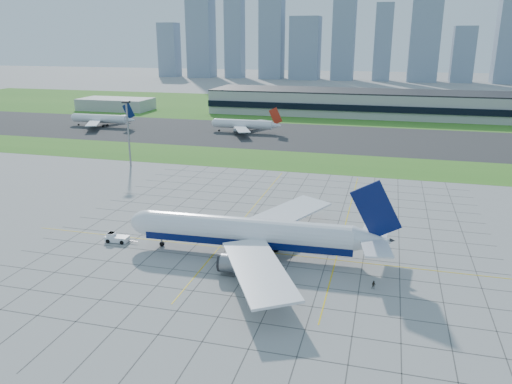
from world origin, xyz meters
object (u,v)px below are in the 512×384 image
Objects in this scene: pushback_tug at (116,238)px; crew_near at (161,233)px; light_mast at (128,125)px; distant_jet_0 at (101,119)px; airliner at (250,233)px; distant_jet_1 at (245,124)px; crew_far at (374,285)px.

crew_near is at bearing 29.64° from pushback_tug.
light_mast is 101.72m from distant_jet_0.
distant_jet_1 is (-45.34, 151.98, -0.95)m from airliner.
distant_jet_0 is (-129.96, 149.15, -0.95)m from airliner.
airliner is 158.60m from distant_jet_1.
light_mast is 14.36× the size of crew_far.
airliner is at bearing -0.09° from pushback_tug.
pushback_tug is at bearing -57.46° from distant_jet_0.
crew_far is at bearing -9.78° from pushback_tug.
airliner reaches higher than crew_near.
distant_jet_0 is 1.00× the size of distant_jet_1.
crew_far is at bearing -87.27° from crew_near.
crew_near is at bearing 167.40° from airliner.
light_mast is at bearing -52.32° from distant_jet_0.
distant_jet_1 is (-73.96, 161.66, 3.59)m from crew_far.
crew_near reaches higher than crew_far.
distant_jet_0 is 84.67m from distant_jet_1.
distant_jet_1 is (-20.62, 147.38, 3.53)m from crew_near.
airliner is at bearing 166.54° from crew_far.
distant_jet_1 is (84.62, 2.83, -0.00)m from distant_jet_0.
light_mast is 0.40× the size of airliner.
pushback_tug is at bearing -85.79° from distant_jet_1.
pushback_tug is 0.19× the size of distant_jet_1.
distant_jet_0 is at bearing -178.08° from distant_jet_1.
distant_jet_1 is at bearing 104.56° from airliner.
crew_far is at bearing -20.73° from airliner.
distant_jet_1 is at bearing 119.80° from crew_far.
crew_far is at bearing -39.16° from light_mast.
airliner reaches higher than crew_far.
distant_jet_1 is (22.86, 82.81, -11.70)m from light_mast.
distant_jet_0 reaches higher than crew_near.
airliner reaches higher than distant_jet_0.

